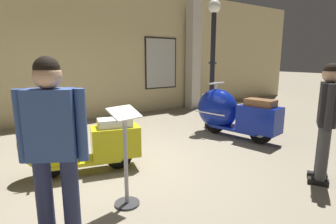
% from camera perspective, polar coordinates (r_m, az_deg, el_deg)
% --- Properties ---
extents(ground_plane, '(60.00, 60.00, 0.00)m').
position_cam_1_polar(ground_plane, '(4.22, -7.17, -11.17)').
color(ground_plane, gray).
extents(showroom_back_wall, '(18.00, 0.63, 3.62)m').
position_cam_1_polar(showroom_back_wall, '(7.44, -19.79, 12.18)').
color(showroom_back_wall, '#CCB784').
rests_on(showroom_back_wall, ground).
extents(scooter_0, '(1.68, 0.84, 0.99)m').
position_cam_1_polar(scooter_0, '(3.97, -19.75, -6.34)').
color(scooter_0, black).
rests_on(scooter_0, ground).
extents(scooter_1, '(0.85, 1.89, 1.12)m').
position_cam_1_polar(scooter_1, '(5.72, 12.88, -0.08)').
color(scooter_1, black).
rests_on(scooter_1, ground).
extents(lamppost, '(0.29, 0.29, 2.88)m').
position_cam_1_polar(lamppost, '(6.29, 9.49, 10.99)').
color(lamppost, black).
rests_on(lamppost, ground).
extents(visitor_0, '(0.50, 0.38, 1.63)m').
position_cam_1_polar(visitor_0, '(2.36, -23.30, -5.98)').
color(visitor_0, black).
rests_on(visitor_0, ground).
extents(visitor_1, '(0.47, 0.37, 1.56)m').
position_cam_1_polar(visitor_1, '(3.94, 30.72, -0.62)').
color(visitor_1, black).
rests_on(visitor_1, ground).
extents(info_stanchion, '(0.36, 0.29, 1.11)m').
position_cam_1_polar(info_stanchion, '(3.01, -8.96, -11.23)').
color(info_stanchion, '#333338').
rests_on(info_stanchion, ground).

